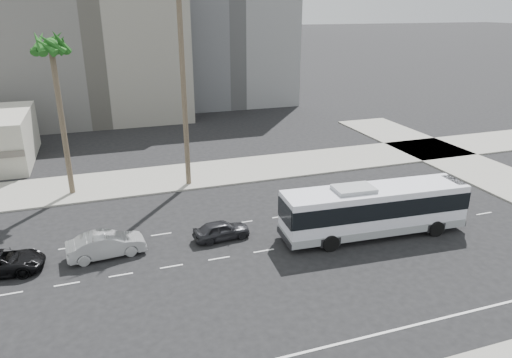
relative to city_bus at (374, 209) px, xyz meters
name	(u,v)px	position (x,y,z in m)	size (l,w,h in m)	color
ground	(306,244)	(-4.98, 0.18, -1.95)	(700.00, 700.00, 0.00)	black
sidewalk_north	(239,170)	(-4.98, 15.68, -1.88)	(120.00, 7.00, 0.15)	gray
midrise_beige_west	(94,52)	(-16.98, 45.18, 7.05)	(24.00, 18.00, 18.00)	slate
midrise_gray_center	(220,19)	(3.02, 52.18, 11.05)	(20.00, 20.00, 26.00)	slate
city_bus	(374,209)	(0.00, 0.00, 0.00)	(13.09, 3.64, 3.72)	silver
car_a	(221,230)	(-10.13, 2.72, -1.30)	(3.86, 1.55, 1.32)	#262629
car_b	(106,245)	(-17.64, 2.83, -1.16)	(4.82, 1.68, 1.59)	#9E9FA1
car_c	(0,263)	(-23.69, 2.75, -1.27)	(4.94, 2.28, 1.37)	black
palm_mid	(51,49)	(-20.04, 14.57, 9.97)	(4.28, 4.28, 13.25)	brown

